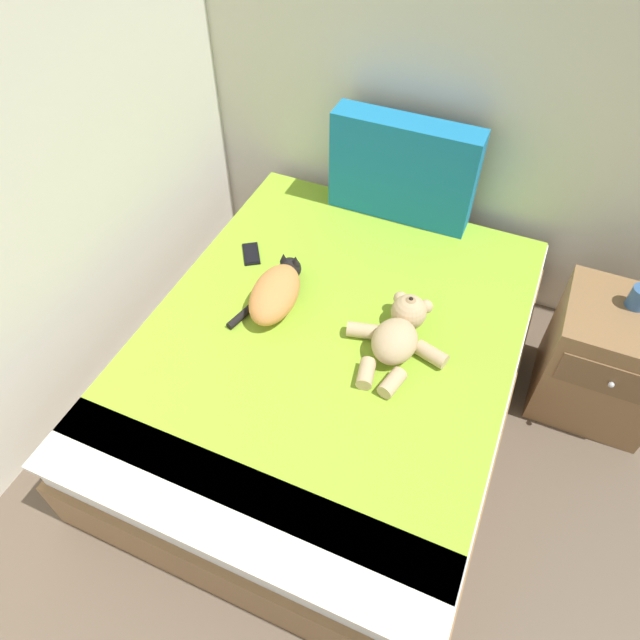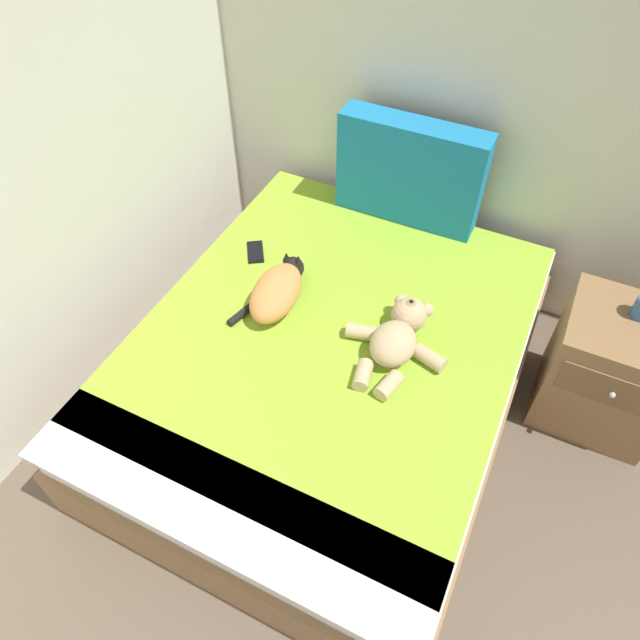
{
  "view_description": "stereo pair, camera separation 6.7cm",
  "coord_description": "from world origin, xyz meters",
  "px_view_note": "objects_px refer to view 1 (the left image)",
  "views": [
    {
      "loc": [
        1.64,
        1.26,
        2.28
      ],
      "look_at": [
        1.01,
        2.69,
        0.51
      ],
      "focal_mm": 32.18,
      "sensor_mm": 36.0,
      "label": 1
    },
    {
      "loc": [
        1.7,
        1.29,
        2.28
      ],
      "look_at": [
        1.01,
        2.69,
        0.51
      ],
      "focal_mm": 32.18,
      "sensor_mm": 36.0,
      "label": 2
    }
  ],
  "objects_px": {
    "bed": "(329,370)",
    "nightstand": "(605,360)",
    "teddy_bear": "(399,334)",
    "cat": "(276,292)",
    "mug": "(640,298)",
    "patterned_cushion": "(403,170)",
    "cell_phone": "(251,254)"
  },
  "relations": [
    {
      "from": "mug",
      "to": "patterned_cushion",
      "type": "bearing_deg",
      "value": 164.4
    },
    {
      "from": "teddy_bear",
      "to": "mug",
      "type": "height_order",
      "value": "mug"
    },
    {
      "from": "bed",
      "to": "teddy_bear",
      "type": "relative_size",
      "value": 4.07
    },
    {
      "from": "patterned_cushion",
      "to": "mug",
      "type": "distance_m",
      "value": 1.15
    },
    {
      "from": "patterned_cushion",
      "to": "nightstand",
      "type": "relative_size",
      "value": 1.18
    },
    {
      "from": "patterned_cushion",
      "to": "teddy_bear",
      "type": "distance_m",
      "value": 0.87
    },
    {
      "from": "cell_phone",
      "to": "mug",
      "type": "height_order",
      "value": "mug"
    },
    {
      "from": "patterned_cushion",
      "to": "bed",
      "type": "bearing_deg",
      "value": -90.3
    },
    {
      "from": "teddy_bear",
      "to": "mug",
      "type": "relative_size",
      "value": 3.96
    },
    {
      "from": "mug",
      "to": "nightstand",
      "type": "bearing_deg",
      "value": -97.32
    },
    {
      "from": "nightstand",
      "to": "teddy_bear",
      "type": "bearing_deg",
      "value": -152.17
    },
    {
      "from": "bed",
      "to": "patterned_cushion",
      "type": "bearing_deg",
      "value": 89.7
    },
    {
      "from": "patterned_cushion",
      "to": "teddy_bear",
      "type": "bearing_deg",
      "value": -71.8
    },
    {
      "from": "cat",
      "to": "cell_phone",
      "type": "bearing_deg",
      "value": 137.03
    },
    {
      "from": "teddy_bear",
      "to": "nightstand",
      "type": "height_order",
      "value": "teddy_bear"
    },
    {
      "from": "cat",
      "to": "mug",
      "type": "xyz_separation_m",
      "value": [
        1.38,
        0.49,
        0.07
      ]
    },
    {
      "from": "cat",
      "to": "cell_phone",
      "type": "xyz_separation_m",
      "value": [
        -0.25,
        0.23,
        -0.07
      ]
    },
    {
      "from": "nightstand",
      "to": "bed",
      "type": "bearing_deg",
      "value": -155.79
    },
    {
      "from": "bed",
      "to": "mug",
      "type": "distance_m",
      "value": 1.3
    },
    {
      "from": "cat",
      "to": "nightstand",
      "type": "relative_size",
      "value": 0.75
    },
    {
      "from": "cat",
      "to": "mug",
      "type": "bearing_deg",
      "value": 19.49
    },
    {
      "from": "teddy_bear",
      "to": "nightstand",
      "type": "bearing_deg",
      "value": 27.83
    },
    {
      "from": "nightstand",
      "to": "mug",
      "type": "bearing_deg",
      "value": 82.68
    },
    {
      "from": "bed",
      "to": "patterned_cushion",
      "type": "xyz_separation_m",
      "value": [
        0.0,
        0.87,
        0.5
      ]
    },
    {
      "from": "cat",
      "to": "nightstand",
      "type": "distance_m",
      "value": 1.46
    },
    {
      "from": "bed",
      "to": "teddy_bear",
      "type": "xyz_separation_m",
      "value": [
        0.27,
        0.06,
        0.31
      ]
    },
    {
      "from": "teddy_bear",
      "to": "nightstand",
      "type": "relative_size",
      "value": 0.82
    },
    {
      "from": "cat",
      "to": "cell_phone",
      "type": "relative_size",
      "value": 2.66
    },
    {
      "from": "patterned_cushion",
      "to": "cat",
      "type": "relative_size",
      "value": 1.58
    },
    {
      "from": "cat",
      "to": "mug",
      "type": "distance_m",
      "value": 1.47
    },
    {
      "from": "bed",
      "to": "nightstand",
      "type": "relative_size",
      "value": 3.33
    },
    {
      "from": "cat",
      "to": "nightstand",
      "type": "height_order",
      "value": "cat"
    }
  ]
}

